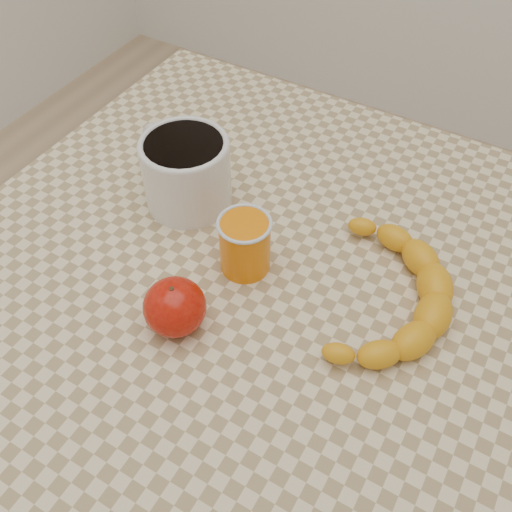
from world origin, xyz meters
The scene contains 6 objects.
ground centered at (0.00, 0.00, 0.00)m, with size 3.00×3.00×0.00m, color tan.
table centered at (0.00, 0.00, 0.66)m, with size 0.80×0.80×0.75m.
coffee_mug centered at (-0.15, 0.06, 0.81)m, with size 0.18×0.16×0.10m.
orange_juice_glass centered at (-0.01, -0.01, 0.79)m, with size 0.07×0.07×0.08m.
apple centered at (-0.04, -0.12, 0.78)m, with size 0.07×0.07×0.07m.
banana centered at (0.16, 0.03, 0.77)m, with size 0.21×0.29×0.04m, color orange, non-canonical shape.
Camera 1 is at (0.24, -0.41, 1.31)m, focal length 40.00 mm.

